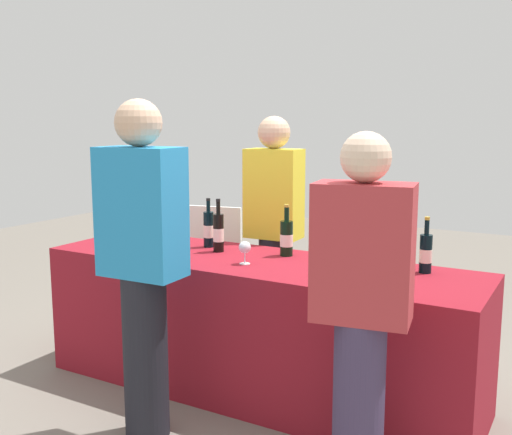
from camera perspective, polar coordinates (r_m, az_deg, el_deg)
The scene contains 15 objects.
ground_plane at distance 3.76m, azimuth 0.00°, elevation -15.97°, with size 12.00×12.00×0.00m, color slate.
tasting_table at distance 3.61m, azimuth 0.00°, elevation -10.23°, with size 2.60×0.74×0.80m, color maroon.
wine_bottle_0 at distance 3.84m, azimuth -4.51°, elevation -1.09°, with size 0.07×0.07×0.31m.
wine_bottle_1 at distance 3.70m, azimuth -3.58°, elevation -1.41°, with size 0.07×0.07×0.33m.
wine_bottle_2 at distance 3.59m, azimuth 2.90°, elevation -1.91°, with size 0.08×0.08×0.31m.
wine_bottle_3 at distance 3.38m, azimuth 8.60°, elevation -2.54°, with size 0.07×0.07×0.33m.
wine_bottle_4 at distance 3.28m, azimuth 13.74°, elevation -3.22°, with size 0.07×0.07×0.31m.
wine_bottle_5 at distance 3.31m, azimuth 15.77°, elevation -3.25°, with size 0.07×0.07×0.30m.
wine_glass_0 at distance 3.72m, azimuth -7.52°, elevation -1.61°, with size 0.07×0.07×0.15m.
wine_glass_1 at distance 3.52m, azimuth -6.95°, elevation -2.32°, with size 0.07×0.07×0.14m.
wine_glass_2 at distance 3.38m, azimuth -1.07°, elevation -2.91°, with size 0.07×0.07×0.13m.
server_pouring at distance 4.11m, azimuth 1.68°, elevation -0.74°, with size 0.38×0.22×1.63m.
guest_0 at distance 3.02m, azimuth -10.68°, elevation -3.90°, with size 0.42×0.24×1.70m.
guest_1 at distance 2.58m, azimuth 9.95°, elevation -8.14°, with size 0.44×0.29×1.56m.
menu_board at distance 4.85m, azimuth -4.41°, elevation -4.38°, with size 0.54×0.03×0.93m, color white.
Camera 1 is at (1.69, -2.96, 1.60)m, focal length 42.24 mm.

